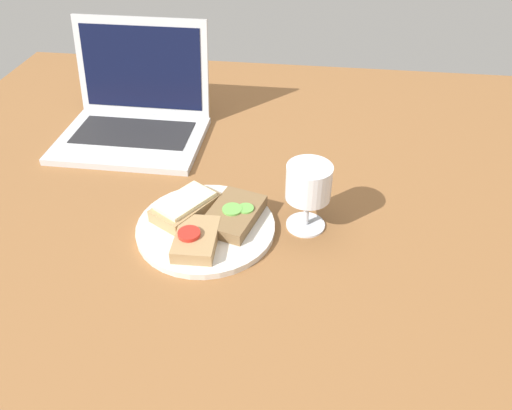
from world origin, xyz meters
The scene contains 7 objects.
wooden_table centered at (0.00, 0.00, 1.50)cm, with size 140.00×140.00×3.00cm, color brown.
plate centered at (-1.21, -5.38, 3.58)cm, with size 23.80×23.80×1.15cm, color silver.
sandwich_with_cucumber centered at (3.33, -3.25, 5.27)cm, with size 10.69×13.63×2.52cm.
sandwich_with_cheese centered at (-5.32, -2.53, 5.59)cm, with size 11.66×13.41×3.03cm.
sandwich_with_tomato centered at (-1.69, -10.39, 5.33)cm, with size 6.98×10.23×2.86cm.
wine_glass centered at (15.74, -1.94, 11.66)cm, with size 7.61×7.61×12.27cm.
laptop centered at (-23.65, 26.28, 7.91)cm, with size 30.91×26.68×22.65cm.
Camera 1 is at (15.88, -69.18, 59.09)cm, focal length 35.00 mm.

